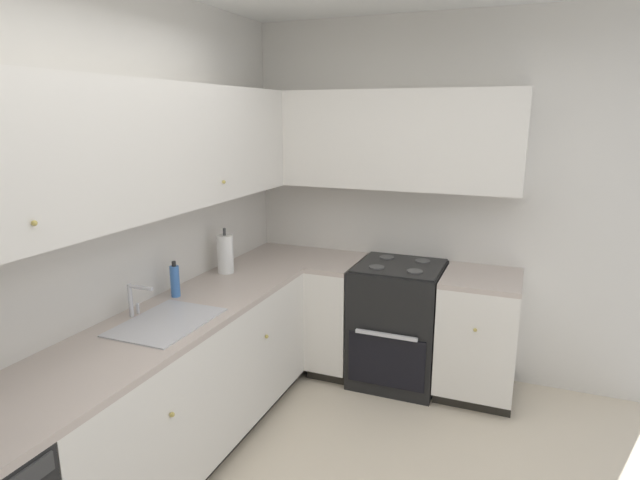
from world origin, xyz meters
The scene contains 13 objects.
wall_back centered at (0.00, 1.49, 1.33)m, with size 4.29×0.05×2.65m, color silver.
wall_right centered at (2.12, 0.00, 1.33)m, with size 0.05×3.03×2.65m, color silver.
lower_cabinets_back centered at (0.42, 1.17, 0.43)m, with size 2.14×0.62×0.85m.
countertop_back centered at (0.42, 1.16, 0.87)m, with size 3.34×0.60×0.04m, color #B7A89E.
lower_cabinets_right centered at (1.80, 0.05, 0.43)m, with size 0.62×1.47×0.85m.
countertop_right centered at (1.79, 0.05, 0.87)m, with size 0.60×1.47×0.03m.
oven_range centered at (1.81, 0.24, 0.45)m, with size 0.68×0.62×1.04m.
upper_cabinets_back centered at (0.26, 1.30, 1.78)m, with size 3.02×0.34×0.69m.
upper_cabinets_right centered at (1.93, 0.46, 1.78)m, with size 0.32×2.02×0.69m.
sink centered at (0.31, 1.13, 0.85)m, with size 0.56×0.40×0.10m.
faucet centered at (0.31, 1.34, 1.00)m, with size 0.07×0.16×0.19m.
soap_bottle centered at (0.67, 1.34, 0.99)m, with size 0.05×0.05×0.22m.
paper_towel_roll centered at (1.21, 1.32, 1.02)m, with size 0.11×0.11×0.33m.
Camera 1 is at (-1.80, -0.58, 1.96)m, focal length 29.53 mm.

